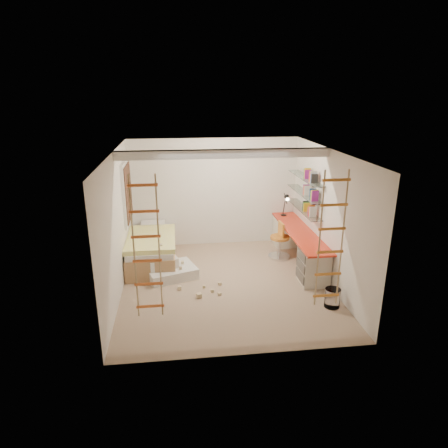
{
  "coord_description": "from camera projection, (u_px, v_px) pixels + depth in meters",
  "views": [
    {
      "loc": [
        -0.9,
        -7.05,
        3.62
      ],
      "look_at": [
        0.0,
        0.3,
        1.15
      ],
      "focal_mm": 32.0,
      "sensor_mm": 36.0,
      "label": 1
    }
  ],
  "objects": [
    {
      "name": "shelves",
      "position": [
        304.0,
        194.0,
        8.7
      ],
      "size": [
        0.25,
        1.8,
        0.71
      ],
      "color": "white",
      "rests_on": "wall_right"
    },
    {
      "name": "swivel_chair",
      "position": [
        280.0,
        245.0,
        9.05
      ],
      "size": [
        0.53,
        0.53,
        0.84
      ],
      "color": "#B56C22",
      "rests_on": "floor"
    },
    {
      "name": "rope_ladder_left",
      "position": [
        147.0,
        249.0,
        5.61
      ],
      "size": [
        0.41,
        0.04,
        2.13
      ],
      "primitive_type": null,
      "color": "#DF5526",
      "rests_on": "ceiling"
    },
    {
      "name": "window_frame",
      "position": [
        127.0,
        192.0,
        8.59
      ],
      "size": [
        0.06,
        1.15,
        1.35
      ],
      "primitive_type": "cube",
      "color": "white",
      "rests_on": "wall_left"
    },
    {
      "name": "floor",
      "position": [
        226.0,
        284.0,
        7.89
      ],
      "size": [
        4.5,
        4.5,
        0.0
      ],
      "primitive_type": "plane",
      "color": "#9A8163",
      "rests_on": "ground"
    },
    {
      "name": "ceiling_beam",
      "position": [
        224.0,
        154.0,
        7.38
      ],
      "size": [
        4.0,
        0.18,
        0.16
      ],
      "primitive_type": "cube",
      "color": "white",
      "rests_on": "ceiling"
    },
    {
      "name": "play_platform",
      "position": [
        168.0,
        269.0,
        8.17
      ],
      "size": [
        1.14,
        1.01,
        0.42
      ],
      "color": "silver",
      "rests_on": "floor"
    },
    {
      "name": "waste_bin",
      "position": [
        332.0,
        298.0,
        7.01
      ],
      "size": [
        0.27,
        0.27,
        0.34
      ],
      "primitive_type": "cylinder",
      "color": "white",
      "rests_on": "floor"
    },
    {
      "name": "toy_blocks",
      "position": [
        186.0,
        273.0,
        7.82
      ],
      "size": [
        1.25,
        1.15,
        0.69
      ],
      "color": "#CCB284",
      "rests_on": "floor"
    },
    {
      "name": "rope_ladder_right",
      "position": [
        331.0,
        241.0,
        5.92
      ],
      "size": [
        0.41,
        0.04,
        2.13
      ],
      "primitive_type": null,
      "color": "orange",
      "rests_on": "ceiling"
    },
    {
      "name": "desk",
      "position": [
        298.0,
        245.0,
        8.77
      ],
      "size": [
        0.56,
        2.8,
        0.75
      ],
      "color": "red",
      "rests_on": "floor"
    },
    {
      "name": "task_lamp",
      "position": [
        286.0,
        202.0,
        9.44
      ],
      "size": [
        0.14,
        0.36,
        0.57
      ],
      "color": "black",
      "rests_on": "desk"
    },
    {
      "name": "window_blind",
      "position": [
        128.0,
        192.0,
        8.59
      ],
      "size": [
        0.02,
        1.0,
        1.2
      ],
      "primitive_type": "cube",
      "color": "#4C2D1E",
      "rests_on": "window_frame"
    },
    {
      "name": "bed",
      "position": [
        152.0,
        249.0,
        8.77
      ],
      "size": [
        1.02,
        2.0,
        0.69
      ],
      "color": "#AD7F51",
      "rests_on": "floor"
    },
    {
      "name": "books",
      "position": [
        305.0,
        188.0,
        8.66
      ],
      "size": [
        0.14,
        0.64,
        0.92
      ],
      "color": "white",
      "rests_on": "shelves"
    }
  ]
}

